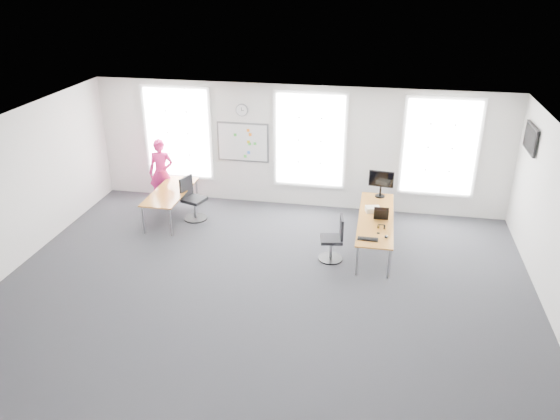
% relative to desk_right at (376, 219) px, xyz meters
% --- Properties ---
extents(floor, '(10.00, 10.00, 0.00)m').
position_rel_desk_right_xyz_m(floor, '(-1.98, -2.14, -0.62)').
color(floor, '#25262B').
rests_on(floor, ground).
extents(ceiling, '(10.00, 10.00, 0.00)m').
position_rel_desk_right_xyz_m(ceiling, '(-1.98, -2.14, 2.38)').
color(ceiling, silver).
rests_on(ceiling, ground).
extents(wall_back, '(10.00, 0.00, 10.00)m').
position_rel_desk_right_xyz_m(wall_back, '(-1.98, 1.86, 0.88)').
color(wall_back, white).
rests_on(wall_back, ground).
extents(wall_front, '(10.00, 0.00, 10.00)m').
position_rel_desk_right_xyz_m(wall_front, '(-1.98, -6.14, 0.88)').
color(wall_front, white).
rests_on(wall_front, ground).
extents(wall_left, '(0.00, 10.00, 10.00)m').
position_rel_desk_right_xyz_m(wall_left, '(-6.98, -2.14, 0.88)').
color(wall_left, white).
rests_on(wall_left, ground).
extents(window_left, '(1.60, 0.06, 2.20)m').
position_rel_desk_right_xyz_m(window_left, '(-4.98, 1.83, 1.08)').
color(window_left, white).
rests_on(window_left, wall_back).
extents(window_mid, '(1.60, 0.06, 2.20)m').
position_rel_desk_right_xyz_m(window_mid, '(-1.68, 1.83, 1.08)').
color(window_mid, white).
rests_on(window_mid, wall_back).
extents(window_right, '(1.60, 0.06, 2.20)m').
position_rel_desk_right_xyz_m(window_right, '(1.32, 1.83, 1.08)').
color(window_right, white).
rests_on(window_right, wall_back).
extents(desk_right, '(0.73, 2.72, 0.66)m').
position_rel_desk_right_xyz_m(desk_right, '(0.00, 0.00, 0.00)').
color(desk_right, '#AA7621').
rests_on(desk_right, ground).
extents(desk_left, '(0.76, 1.91, 0.70)m').
position_rel_desk_right_xyz_m(desk_left, '(-4.76, 0.51, 0.02)').
color(desk_left, '#AA7621').
rests_on(desk_left, ground).
extents(chair_right, '(0.51, 0.51, 0.95)m').
position_rel_desk_right_xyz_m(chair_right, '(-0.80, -0.76, -0.20)').
color(chair_right, black).
rests_on(chair_right, ground).
extents(chair_left, '(0.59, 0.58, 1.03)m').
position_rel_desk_right_xyz_m(chair_left, '(-4.26, 0.58, -0.17)').
color(chair_left, black).
rests_on(chair_left, ground).
extents(person, '(0.66, 0.48, 1.67)m').
position_rel_desk_right_xyz_m(person, '(-5.27, 1.26, 0.22)').
color(person, '#D61F6C').
rests_on(person, ground).
extents(whiteboard, '(1.20, 0.03, 0.90)m').
position_rel_desk_right_xyz_m(whiteboard, '(-3.33, 1.83, 0.93)').
color(whiteboard, white).
rests_on(whiteboard, wall_back).
extents(wall_clock, '(0.30, 0.04, 0.30)m').
position_rel_desk_right_xyz_m(wall_clock, '(-3.33, 1.83, 1.73)').
color(wall_clock, gray).
rests_on(wall_clock, wall_back).
extents(tv, '(0.06, 0.90, 0.55)m').
position_rel_desk_right_xyz_m(tv, '(2.97, 0.86, 1.68)').
color(tv, black).
rests_on(tv, wall_right).
extents(keyboard, '(0.40, 0.16, 0.02)m').
position_rel_desk_right_xyz_m(keyboard, '(-0.13, -1.04, 0.05)').
color(keyboard, black).
rests_on(keyboard, desk_right).
extents(mouse, '(0.11, 0.14, 0.04)m').
position_rel_desk_right_xyz_m(mouse, '(0.22, -0.90, 0.07)').
color(mouse, black).
rests_on(mouse, desk_right).
extents(lens_cap, '(0.07, 0.07, 0.01)m').
position_rel_desk_right_xyz_m(lens_cap, '(0.07, -0.73, 0.05)').
color(lens_cap, black).
rests_on(lens_cap, desk_right).
extents(headphones, '(0.16, 0.08, 0.09)m').
position_rel_desk_right_xyz_m(headphones, '(0.11, -0.50, 0.09)').
color(headphones, black).
rests_on(headphones, desk_right).
extents(laptop_sleeve, '(0.31, 0.17, 0.25)m').
position_rel_desk_right_xyz_m(laptop_sleeve, '(0.10, -0.07, 0.17)').
color(laptop_sleeve, black).
rests_on(laptop_sleeve, desk_right).
extents(paper_stack, '(0.34, 0.29, 0.10)m').
position_rel_desk_right_xyz_m(paper_stack, '(-0.08, 0.30, 0.09)').
color(paper_stack, beige).
rests_on(paper_stack, desk_right).
extents(monitor, '(0.56, 0.23, 0.63)m').
position_rel_desk_right_xyz_m(monitor, '(0.06, 1.15, 0.42)').
color(monitor, black).
rests_on(monitor, desk_right).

